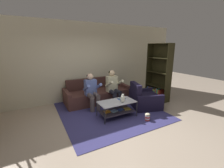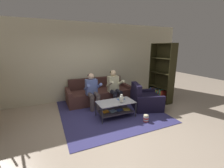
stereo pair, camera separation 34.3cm
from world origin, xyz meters
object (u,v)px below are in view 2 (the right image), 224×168
at_px(vase, 121,99).
at_px(bookshelf, 161,81).
at_px(coffee_table, 116,107).
at_px(person_seated_right, 114,86).
at_px(armchair, 145,100).
at_px(book_stack, 121,99).
at_px(couch, 99,94).
at_px(person_seated_left, 92,89).
at_px(popcorn_tub, 146,118).

xyz_separation_m(vase, bookshelf, (2.08, 0.73, 0.18)).
bearing_deg(coffee_table, person_seated_right, 66.98).
bearing_deg(armchair, vase, -163.95).
distance_m(person_seated_right, vase, 1.09).
xyz_separation_m(vase, book_stack, (0.11, 0.24, -0.10)).
height_order(couch, bookshelf, bookshelf).
height_order(couch, person_seated_right, person_seated_right).
distance_m(couch, coffee_table, 1.47).
relative_size(person_seated_right, coffee_table, 1.13).
bearing_deg(person_seated_left, vase, -62.83).
bearing_deg(armchair, bookshelf, 22.96).
bearing_deg(popcorn_tub, coffee_table, 135.10).
height_order(vase, armchair, armchair).
bearing_deg(armchair, couch, 132.88).
distance_m(person_seated_left, vase, 1.18).
relative_size(coffee_table, book_stack, 4.55).
bearing_deg(person_seated_right, person_seated_left, -179.70).
height_order(couch, book_stack, couch).
bearing_deg(coffee_table, person_seated_left, 114.51).
distance_m(coffee_table, armchair, 1.20).
xyz_separation_m(armchair, popcorn_tub, (-0.55, -0.81, -0.17)).
bearing_deg(book_stack, armchair, 4.21).
xyz_separation_m(coffee_table, armchair, (1.19, 0.18, -0.03)).
distance_m(person_seated_right, armchair, 1.16).
bearing_deg(couch, coffee_table, -89.48).
height_order(person_seated_left, popcorn_tub, person_seated_left).
bearing_deg(couch, person_seated_right, -53.60).
xyz_separation_m(person_seated_right, book_stack, (-0.16, -0.81, -0.18)).
distance_m(person_seated_left, armchair, 1.80).
relative_size(person_seated_right, book_stack, 5.16).
xyz_separation_m(bookshelf, popcorn_tub, (-1.56, -1.23, -0.65)).
distance_m(armchair, popcorn_tub, 0.99).
bearing_deg(bookshelf, armchair, -157.04).
height_order(coffee_table, popcorn_tub, coffee_table).
bearing_deg(bookshelf, person_seated_right, 170.09).
bearing_deg(person_seated_left, book_stack, -51.27).
xyz_separation_m(bookshelf, armchair, (-1.01, -0.43, -0.48)).
bearing_deg(person_seated_right, bookshelf, -9.91).
relative_size(person_seated_right, popcorn_tub, 5.82).
distance_m(couch, vase, 1.63).
bearing_deg(coffee_table, book_stack, 24.88).
bearing_deg(coffee_table, vase, -47.46).
bearing_deg(coffee_table, bookshelf, 15.41).
bearing_deg(armchair, book_stack, -175.79).
xyz_separation_m(person_seated_left, coffee_table, (0.42, -0.92, -0.34)).
distance_m(vase, armchair, 1.15).
bearing_deg(popcorn_tub, armchair, 55.50).
height_order(coffee_table, vase, vase).
relative_size(couch, vase, 9.72).
distance_m(couch, bookshelf, 2.42).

